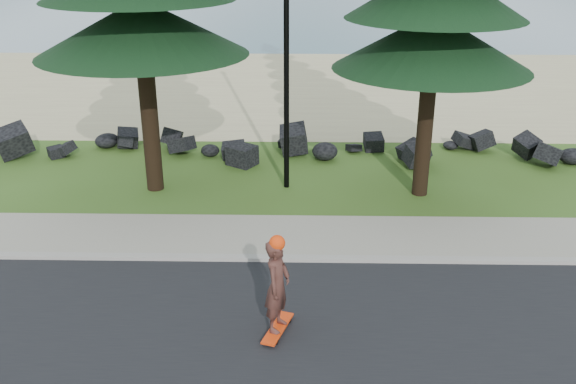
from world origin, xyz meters
name	(u,v)px	position (x,y,z in m)	size (l,w,h in m)	color
ground	(283,241)	(0.00, 0.00, 0.00)	(160.00, 160.00, 0.00)	#38541A
road	(275,371)	(0.00, -4.50, 0.01)	(160.00, 7.00, 0.02)	black
kerb	(282,259)	(0.00, -0.90, 0.05)	(160.00, 0.20, 0.10)	#A39C93
sidewalk	(283,236)	(0.00, 0.20, 0.04)	(160.00, 2.00, 0.08)	gray
beach_sand	(292,87)	(0.00, 14.50, 0.01)	(160.00, 15.00, 0.01)	tan
seawall_boulders	(288,157)	(0.00, 5.60, 0.00)	(60.00, 2.40, 1.10)	black
lamp_post	(286,30)	(0.00, 3.20, 4.13)	(0.25, 0.14, 8.14)	black
skateboarder	(277,286)	(0.00, -3.47, 0.94)	(0.57, 1.03, 1.87)	#F33B0E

